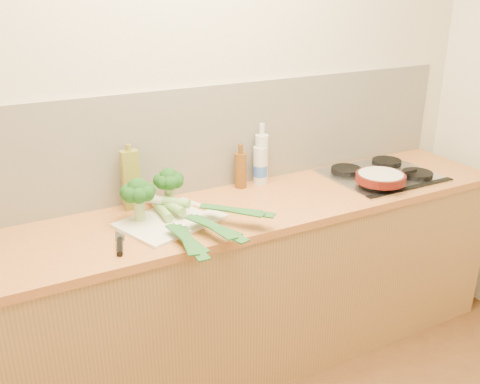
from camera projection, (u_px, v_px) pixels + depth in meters
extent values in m
plane|color=beige|center=(189.00, 115.00, 2.63)|extent=(3.50, 0.00, 3.50)
cube|color=silver|center=(190.00, 141.00, 2.67)|extent=(3.20, 0.02, 0.54)
cube|color=#A77A45|center=(218.00, 296.00, 2.71)|extent=(3.20, 0.60, 0.86)
cube|color=#C5813A|center=(217.00, 215.00, 2.54)|extent=(3.20, 0.62, 0.04)
cube|color=silver|center=(381.00, 176.00, 2.98)|extent=(0.58, 0.50, 0.01)
cube|color=black|center=(411.00, 188.00, 2.79)|extent=(0.58, 0.04, 0.01)
cylinder|color=black|center=(375.00, 183.00, 2.81)|extent=(0.17, 0.17, 0.03)
cylinder|color=black|center=(417.00, 174.00, 2.94)|extent=(0.17, 0.17, 0.03)
cylinder|color=black|center=(346.00, 170.00, 3.01)|extent=(0.17, 0.17, 0.03)
cylinder|color=black|center=(387.00, 162.00, 3.14)|extent=(0.17, 0.17, 0.03)
cube|color=white|center=(171.00, 221.00, 2.42)|extent=(0.51, 0.44, 0.01)
cylinder|color=#8FAC64|center=(139.00, 211.00, 2.40)|extent=(0.04, 0.04, 0.09)
sphere|color=#123A10|center=(138.00, 189.00, 2.36)|extent=(0.10, 0.10, 0.10)
sphere|color=#123A10|center=(148.00, 190.00, 2.38)|extent=(0.07, 0.07, 0.07)
sphere|color=#123A10|center=(142.00, 188.00, 2.40)|extent=(0.07, 0.07, 0.07)
sphere|color=#123A10|center=(133.00, 189.00, 2.39)|extent=(0.07, 0.07, 0.07)
sphere|color=#123A10|center=(128.00, 192.00, 2.36)|extent=(0.07, 0.07, 0.07)
sphere|color=#123A10|center=(131.00, 195.00, 2.33)|extent=(0.07, 0.07, 0.07)
sphere|color=#123A10|center=(139.00, 196.00, 2.32)|extent=(0.07, 0.07, 0.07)
sphere|color=#123A10|center=(147.00, 193.00, 2.35)|extent=(0.07, 0.07, 0.07)
cylinder|color=#8FAC64|center=(170.00, 198.00, 2.52)|extent=(0.05, 0.05, 0.10)
sphere|color=#123A10|center=(169.00, 177.00, 2.48)|extent=(0.09, 0.09, 0.09)
sphere|color=#123A10|center=(177.00, 179.00, 2.51)|extent=(0.07, 0.07, 0.07)
sphere|color=#123A10|center=(171.00, 177.00, 2.53)|extent=(0.07, 0.07, 0.07)
sphere|color=#123A10|center=(164.00, 178.00, 2.52)|extent=(0.07, 0.07, 0.07)
sphere|color=#123A10|center=(160.00, 180.00, 2.49)|extent=(0.07, 0.07, 0.07)
sphere|color=#123A10|center=(163.00, 183.00, 2.46)|extent=(0.07, 0.07, 0.07)
sphere|color=#123A10|center=(170.00, 183.00, 2.45)|extent=(0.07, 0.07, 0.07)
sphere|color=#123A10|center=(176.00, 181.00, 2.47)|extent=(0.07, 0.07, 0.07)
cylinder|color=white|center=(154.00, 200.00, 2.57)|extent=(0.05, 0.14, 0.04)
cylinder|color=#77A954|center=(163.00, 212.00, 2.44)|extent=(0.05, 0.17, 0.04)
cube|color=#1B491A|center=(188.00, 240.00, 2.18)|extent=(0.11, 0.30, 0.02)
cube|color=#1B491A|center=(189.00, 242.00, 2.16)|extent=(0.07, 0.34, 0.01)
cube|color=#1B491A|center=(187.00, 238.00, 2.18)|extent=(0.09, 0.28, 0.02)
cylinder|color=white|center=(158.00, 200.00, 2.53)|extent=(0.07, 0.12, 0.04)
cylinder|color=#77A954|center=(173.00, 207.00, 2.44)|extent=(0.08, 0.15, 0.04)
cube|color=#1B491A|center=(215.00, 227.00, 2.25)|extent=(0.07, 0.30, 0.02)
cube|color=#1B491A|center=(218.00, 229.00, 2.23)|extent=(0.14, 0.34, 0.01)
cube|color=#1B491A|center=(213.00, 226.00, 2.25)|extent=(0.16, 0.27, 0.02)
cylinder|color=white|center=(154.00, 199.00, 2.49)|extent=(0.10, 0.10, 0.04)
cylinder|color=#77A954|center=(176.00, 202.00, 2.45)|extent=(0.12, 0.12, 0.04)
cube|color=#1B491A|center=(233.00, 210.00, 2.37)|extent=(0.20, 0.28, 0.02)
cube|color=#1B491A|center=(238.00, 211.00, 2.36)|extent=(0.27, 0.28, 0.01)
cube|color=#1B491A|center=(231.00, 209.00, 2.37)|extent=(0.25, 0.20, 0.02)
cube|color=silver|center=(120.00, 231.00, 2.33)|extent=(0.09, 0.21, 0.00)
cylinder|color=black|center=(120.00, 247.00, 2.17)|extent=(0.06, 0.14, 0.02)
cylinder|color=#53130D|center=(380.00, 178.00, 2.79)|extent=(0.26, 0.26, 0.04)
cylinder|color=beige|center=(381.00, 174.00, 2.78)|extent=(0.23, 0.23, 0.00)
cube|color=black|center=(407.00, 172.00, 2.87)|extent=(0.13, 0.02, 0.02)
cube|color=olive|center=(131.00, 180.00, 2.52)|extent=(0.08, 0.05, 0.29)
cylinder|color=olive|center=(128.00, 148.00, 2.46)|extent=(0.02, 0.02, 0.03)
cylinder|color=silver|center=(262.00, 159.00, 2.85)|extent=(0.07, 0.07, 0.27)
cylinder|color=silver|center=(262.00, 129.00, 2.79)|extent=(0.03, 0.03, 0.06)
cylinder|color=brown|center=(241.00, 170.00, 2.79)|extent=(0.06, 0.06, 0.19)
cylinder|color=brown|center=(241.00, 149.00, 2.75)|extent=(0.03, 0.03, 0.05)
cylinder|color=silver|center=(260.00, 165.00, 2.85)|extent=(0.08, 0.08, 0.20)
cylinder|color=silver|center=(261.00, 144.00, 2.81)|extent=(0.03, 0.03, 0.03)
cylinder|color=blue|center=(260.00, 170.00, 2.86)|extent=(0.08, 0.08, 0.06)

